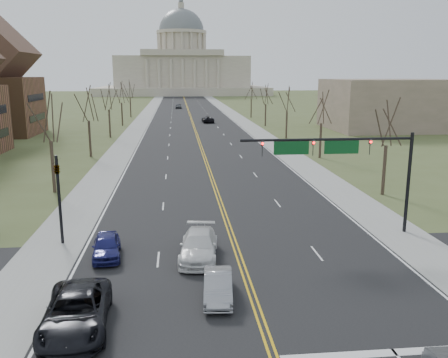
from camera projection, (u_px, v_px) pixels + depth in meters
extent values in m
plane|color=#485229|center=(270.00, 346.00, 19.88)|extent=(600.00, 600.00, 0.00)
cube|color=black|center=(190.00, 116.00, 126.70)|extent=(20.00, 380.00, 0.01)
cube|color=black|center=(248.00, 284.00, 25.70)|extent=(120.00, 14.00, 0.01)
cube|color=gray|center=(145.00, 116.00, 125.53)|extent=(4.00, 380.00, 0.03)
cube|color=gray|center=(235.00, 116.00, 127.86)|extent=(4.00, 380.00, 0.03)
cube|color=gold|center=(190.00, 116.00, 126.69)|extent=(0.42, 380.00, 0.01)
cube|color=silver|center=(153.00, 116.00, 125.74)|extent=(0.15, 380.00, 0.01)
cube|color=silver|center=(227.00, 116.00, 127.65)|extent=(0.15, 380.00, 0.01)
cube|color=silver|center=(395.00, 352.00, 19.39)|extent=(9.50, 0.50, 0.01)
cube|color=beige|center=(183.00, 90.00, 262.21)|extent=(90.00, 60.00, 4.00)
cube|color=beige|center=(182.00, 72.00, 260.03)|extent=(70.00, 40.00, 16.00)
cube|color=beige|center=(182.00, 52.00, 238.05)|extent=(42.00, 3.00, 3.00)
cylinder|color=beige|center=(182.00, 45.00, 256.98)|extent=(24.00, 24.00, 12.00)
cylinder|color=beige|center=(182.00, 32.00, 255.49)|extent=(27.00, 27.00, 1.60)
ellipsoid|color=slate|center=(181.00, 31.00, 255.32)|extent=(24.00, 24.00, 22.80)
cylinder|color=beige|center=(181.00, 6.00, 252.50)|extent=(3.20, 3.20, 3.00)
sphere|color=slate|center=(181.00, 1.00, 252.00)|extent=(2.40, 2.40, 2.40)
cylinder|color=black|center=(408.00, 183.00, 33.42)|extent=(0.24, 0.24, 7.20)
cylinder|color=black|center=(328.00, 139.00, 32.14)|extent=(12.00, 0.18, 0.18)
imported|color=black|center=(370.00, 147.00, 32.55)|extent=(0.35, 0.40, 1.10)
sphere|color=#FF0C0C|center=(371.00, 142.00, 32.33)|extent=(0.18, 0.18, 0.18)
imported|color=black|center=(313.00, 148.00, 32.16)|extent=(0.35, 0.40, 1.10)
sphere|color=#FF0C0C|center=(314.00, 143.00, 31.94)|extent=(0.18, 0.18, 0.18)
imported|color=black|center=(262.00, 148.00, 31.82)|extent=(0.35, 0.40, 1.10)
sphere|color=#FF0C0C|center=(263.00, 144.00, 31.60)|extent=(0.18, 0.18, 0.18)
cube|color=#0C4C1E|center=(342.00, 147.00, 32.35)|extent=(2.40, 0.12, 0.90)
cube|color=#0C4C1E|center=(291.00, 148.00, 32.01)|extent=(2.40, 0.12, 0.90)
cylinder|color=black|center=(59.00, 200.00, 31.22)|extent=(0.20, 0.20, 6.00)
imported|color=black|center=(57.00, 168.00, 30.74)|extent=(0.32, 0.36, 0.99)
cylinder|color=#32291E|center=(384.00, 170.00, 44.18)|extent=(0.32, 0.32, 4.68)
cylinder|color=#32291E|center=(53.00, 167.00, 45.02)|extent=(0.32, 0.32, 4.95)
cylinder|color=#32291E|center=(320.00, 141.00, 63.60)|extent=(0.32, 0.32, 4.68)
cylinder|color=#32291E|center=(90.00, 139.00, 64.45)|extent=(0.32, 0.32, 4.95)
cylinder|color=#32291E|center=(287.00, 125.00, 83.02)|extent=(0.32, 0.32, 4.68)
cylinder|color=#32291E|center=(110.00, 124.00, 83.87)|extent=(0.32, 0.32, 4.95)
cylinder|color=#32291E|center=(265.00, 115.00, 102.44)|extent=(0.32, 0.32, 4.68)
cylinder|color=#32291E|center=(122.00, 114.00, 103.29)|extent=(0.32, 0.32, 4.95)
cylinder|color=#32291E|center=(251.00, 108.00, 121.87)|extent=(0.32, 0.32, 4.68)
cylinder|color=#32291E|center=(131.00, 108.00, 122.71)|extent=(0.32, 0.32, 4.95)
cube|color=black|center=(38.00, 117.00, 88.19)|extent=(0.10, 9.80, 1.20)
cube|color=black|center=(36.00, 97.00, 87.39)|extent=(0.10, 9.80, 1.20)
cube|color=#736451|center=(391.00, 104.00, 96.47)|extent=(25.00, 20.00, 10.00)
imported|color=gray|center=(218.00, 286.00, 23.92)|extent=(1.71, 4.11, 1.32)
imported|color=black|center=(76.00, 312.00, 20.98)|extent=(3.15, 6.19, 1.68)
imported|color=silver|center=(199.00, 246.00, 29.17)|extent=(2.79, 5.68, 1.59)
imported|color=navy|center=(107.00, 246.00, 29.34)|extent=(2.11, 4.32, 1.42)
imported|color=black|center=(208.00, 119.00, 109.88)|extent=(2.76, 5.46, 1.48)
imported|color=#4F5157|center=(179.00, 106.00, 153.61)|extent=(2.16, 4.66, 1.54)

